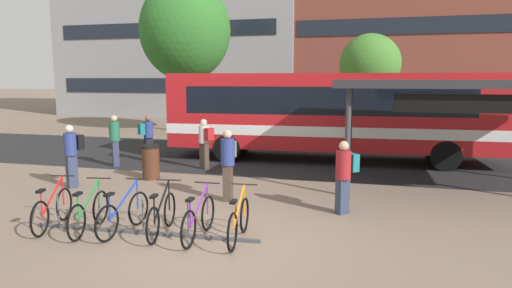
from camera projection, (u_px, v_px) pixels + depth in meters
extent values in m
plane|color=#7A6656|center=(211.00, 242.00, 8.35)|extent=(200.00, 200.00, 0.00)
cube|color=#232326|center=(295.00, 158.00, 17.02)|extent=(80.00, 7.20, 0.01)
cube|color=red|center=(333.00, 111.00, 16.40)|extent=(12.11, 3.14, 2.70)
cube|color=white|center=(333.00, 128.00, 16.49)|extent=(12.13, 3.16, 0.36)
cube|color=black|center=(498.00, 80.00, 15.11)|extent=(1.11, 2.34, 0.40)
cube|color=black|center=(327.00, 98.00, 17.60)|extent=(9.83, 0.55, 0.97)
cube|color=black|center=(323.00, 101.00, 15.19)|extent=(9.83, 0.55, 0.97)
cylinder|color=black|center=(433.00, 145.00, 16.95)|extent=(1.01, 0.35, 1.00)
cylinder|color=black|center=(446.00, 156.00, 14.71)|extent=(1.01, 0.35, 1.00)
cylinder|color=black|center=(243.00, 140.00, 18.47)|extent=(1.01, 0.35, 1.00)
cylinder|color=black|center=(228.00, 148.00, 16.24)|extent=(1.01, 0.35, 1.00)
cube|color=#47474C|center=(144.00, 233.00, 8.77)|extent=(4.67, 0.32, 0.06)
cylinder|color=#47474C|center=(58.00, 211.00, 9.10)|extent=(0.04, 0.04, 0.70)
cylinder|color=#47474C|center=(100.00, 214.00, 8.91)|extent=(0.04, 0.04, 0.70)
cylinder|color=#47474C|center=(143.00, 217.00, 8.72)|extent=(0.04, 0.04, 0.70)
cylinder|color=#47474C|center=(188.00, 220.00, 8.53)|extent=(0.04, 0.04, 0.70)
cylinder|color=#47474C|center=(236.00, 223.00, 8.34)|extent=(0.04, 0.04, 0.70)
torus|color=black|center=(64.00, 204.00, 9.59)|extent=(0.20, 0.70, 0.70)
torus|color=black|center=(40.00, 219.00, 8.59)|extent=(0.20, 0.70, 0.70)
cube|color=red|center=(52.00, 196.00, 9.06)|extent=(0.24, 0.90, 0.58)
cylinder|color=red|center=(42.00, 204.00, 8.65)|extent=(0.04, 0.04, 0.55)
cube|color=black|center=(41.00, 191.00, 8.61)|extent=(0.15, 0.24, 0.05)
cylinder|color=red|center=(63.00, 190.00, 9.53)|extent=(0.04, 0.04, 0.65)
cylinder|color=black|center=(62.00, 176.00, 9.48)|extent=(0.51, 0.14, 0.03)
torus|color=black|center=(101.00, 207.00, 9.37)|extent=(0.15, 0.70, 0.70)
torus|color=black|center=(77.00, 223.00, 8.36)|extent=(0.15, 0.70, 0.70)
cube|color=#1E7F38|center=(89.00, 199.00, 8.84)|extent=(0.17, 0.91, 0.58)
cylinder|color=#1E7F38|center=(78.00, 208.00, 8.42)|extent=(0.03, 0.03, 0.55)
cube|color=black|center=(78.00, 194.00, 8.38)|extent=(0.13, 0.23, 0.05)
cylinder|color=#1E7F38|center=(100.00, 193.00, 9.30)|extent=(0.04, 0.04, 0.65)
cylinder|color=black|center=(99.00, 178.00, 9.25)|extent=(0.52, 0.11, 0.03)
torus|color=black|center=(139.00, 208.00, 9.28)|extent=(0.10, 0.71, 0.70)
torus|color=black|center=(107.00, 223.00, 8.33)|extent=(0.10, 0.71, 0.70)
cube|color=#1E3DB2|center=(124.00, 200.00, 8.77)|extent=(0.10, 0.92, 0.58)
cylinder|color=#1E3DB2|center=(110.00, 208.00, 8.38)|extent=(0.03, 0.03, 0.55)
cube|color=black|center=(109.00, 194.00, 8.34)|extent=(0.12, 0.23, 0.05)
cylinder|color=#1E3DB2|center=(137.00, 194.00, 9.21)|extent=(0.03, 0.03, 0.65)
cylinder|color=black|center=(137.00, 179.00, 9.17)|extent=(0.52, 0.07, 0.03)
torus|color=black|center=(170.00, 209.00, 9.20)|extent=(0.14, 0.70, 0.70)
torus|color=black|center=(153.00, 226.00, 8.20)|extent=(0.14, 0.70, 0.70)
cube|color=black|center=(162.00, 201.00, 8.68)|extent=(0.16, 0.92, 0.58)
cylinder|color=black|center=(154.00, 210.00, 8.26)|extent=(0.03, 0.03, 0.55)
cube|color=black|center=(154.00, 196.00, 8.22)|extent=(0.13, 0.23, 0.05)
cylinder|color=black|center=(169.00, 195.00, 9.14)|extent=(0.04, 0.04, 0.65)
cylinder|color=black|center=(169.00, 180.00, 9.09)|extent=(0.52, 0.10, 0.03)
torus|color=black|center=(208.00, 213.00, 8.96)|extent=(0.06, 0.70, 0.70)
torus|color=black|center=(189.00, 230.00, 7.98)|extent=(0.06, 0.70, 0.70)
cube|color=#702893|center=(199.00, 205.00, 8.44)|extent=(0.05, 0.92, 0.58)
cylinder|color=#702893|center=(190.00, 214.00, 8.04)|extent=(0.03, 0.03, 0.55)
cube|color=black|center=(190.00, 199.00, 8.00)|extent=(0.10, 0.22, 0.05)
cylinder|color=#702893|center=(207.00, 198.00, 8.89)|extent=(0.03, 0.03, 0.65)
cylinder|color=black|center=(207.00, 183.00, 8.85)|extent=(0.52, 0.04, 0.03)
torus|color=black|center=(244.00, 215.00, 8.83)|extent=(0.10, 0.71, 0.70)
torus|color=black|center=(232.00, 232.00, 7.84)|extent=(0.10, 0.71, 0.70)
cube|color=orange|center=(239.00, 207.00, 8.31)|extent=(0.10, 0.92, 0.58)
cylinder|color=orange|center=(234.00, 216.00, 7.90)|extent=(0.03, 0.03, 0.55)
cube|color=black|center=(233.00, 202.00, 7.86)|extent=(0.12, 0.23, 0.05)
cylinder|color=orange|center=(244.00, 200.00, 8.77)|extent=(0.03, 0.03, 0.65)
cylinder|color=black|center=(244.00, 184.00, 8.72)|extent=(0.52, 0.07, 0.03)
cylinder|color=#38383D|center=(347.00, 143.00, 11.42)|extent=(0.14, 0.14, 2.78)
cylinder|color=#38383D|center=(350.00, 131.00, 13.99)|extent=(0.14, 0.14, 2.78)
cube|color=#28282D|center=(466.00, 84.00, 11.82)|extent=(6.89, 3.69, 0.20)
cube|color=black|center=(479.00, 104.00, 10.46)|extent=(3.83, 0.21, 0.44)
cube|color=#2D3851|center=(116.00, 154.00, 15.45)|extent=(0.32, 0.33, 0.90)
cylinder|color=#23664C|center=(115.00, 131.00, 15.34)|extent=(0.48, 0.48, 0.66)
sphere|color=tan|center=(114.00, 118.00, 15.27)|extent=(0.22, 0.22, 0.22)
cube|color=#56602D|center=(113.00, 130.00, 15.56)|extent=(0.33, 0.32, 0.40)
cube|color=#2D3851|center=(72.00, 171.00, 12.43)|extent=(0.30, 0.32, 0.92)
cylinder|color=navy|center=(70.00, 144.00, 12.32)|extent=(0.46, 0.46, 0.62)
sphere|color=beige|center=(69.00, 129.00, 12.26)|extent=(0.22, 0.22, 0.22)
cube|color=black|center=(79.00, 142.00, 12.50)|extent=(0.33, 0.30, 0.40)
cube|color=#47382D|center=(204.00, 156.00, 14.97)|extent=(0.32, 0.29, 0.89)
cylinder|color=beige|center=(204.00, 134.00, 14.86)|extent=(0.45, 0.45, 0.58)
sphere|color=beige|center=(204.00, 122.00, 14.81)|extent=(0.22, 0.22, 0.22)
cube|color=#B21E23|center=(209.00, 134.00, 14.69)|extent=(0.28, 0.33, 0.40)
cube|color=#2D3851|center=(342.00, 196.00, 10.04)|extent=(0.33, 0.32, 0.80)
cylinder|color=maroon|center=(343.00, 165.00, 9.94)|extent=(0.48, 0.48, 0.64)
sphere|color=tan|center=(344.00, 146.00, 9.87)|extent=(0.22, 0.22, 0.22)
cube|color=#197075|center=(352.00, 162.00, 10.06)|extent=(0.32, 0.33, 0.40)
cube|color=#47382D|center=(228.00, 183.00, 11.09)|extent=(0.21, 0.27, 0.91)
cylinder|color=navy|center=(228.00, 152.00, 10.98)|extent=(0.36, 0.36, 0.66)
sphere|color=tan|center=(227.00, 134.00, 10.91)|extent=(0.22, 0.22, 0.22)
cube|color=slate|center=(230.00, 149.00, 11.22)|extent=(0.29, 0.19, 0.40)
cube|color=black|center=(149.00, 149.00, 16.42)|extent=(0.32, 0.33, 0.88)
cylinder|color=navy|center=(148.00, 129.00, 16.31)|extent=(0.48, 0.48, 0.58)
sphere|color=brown|center=(148.00, 118.00, 16.25)|extent=(0.22, 0.22, 0.22)
cube|color=#197075|center=(141.00, 129.00, 16.15)|extent=(0.33, 0.32, 0.40)
cylinder|color=#4C2819|center=(151.00, 163.00, 13.54)|extent=(0.52, 0.52, 0.95)
cylinder|color=black|center=(150.00, 146.00, 13.47)|extent=(0.55, 0.55, 0.08)
cylinder|color=brown|center=(187.00, 103.00, 25.12)|extent=(0.32, 0.32, 3.29)
ellipsoid|color=#2D7028|center=(185.00, 30.00, 24.54)|extent=(4.98, 4.98, 5.50)
cylinder|color=brown|center=(368.00, 110.00, 25.38)|extent=(0.32, 0.32, 2.43)
ellipsoid|color=#427A2D|center=(370.00, 64.00, 25.00)|extent=(3.38, 3.38, 3.31)
cube|color=black|center=(165.00, 85.00, 33.98)|extent=(17.31, 0.06, 1.10)
cube|color=black|center=(163.00, 30.00, 33.38)|extent=(17.31, 0.06, 1.10)
cube|color=black|center=(470.00, 88.00, 28.83)|extent=(22.71, 0.06, 1.10)
cube|color=black|center=(474.00, 24.00, 28.25)|extent=(22.71, 0.06, 1.10)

